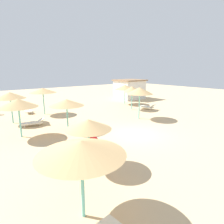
# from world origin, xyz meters

# --- Properties ---
(ground_plane) EXTENTS (80.00, 80.00, 0.00)m
(ground_plane) POSITION_xyz_m (0.00, 0.00, 0.00)
(ground_plane) COLOR #D1B284
(parasol_0) EXTENTS (2.67, 2.67, 2.87)m
(parasol_0) POSITION_xyz_m (-6.81, 9.17, 2.57)
(parasol_0) COLOR #6BC6BC
(parasol_0) RESTS_ON ground
(parasol_1) EXTENTS (2.85, 2.85, 2.89)m
(parasol_1) POSITION_xyz_m (-3.31, 10.94, 2.62)
(parasol_1) COLOR #6BC6BC
(parasol_1) RESTS_ON ground
(parasol_2) EXTENTS (2.86, 2.86, 2.73)m
(parasol_2) POSITION_xyz_m (-7.32, -4.85, 2.48)
(parasol_2) COLOR #6BC6BC
(parasol_2) RESTS_ON ground
(parasol_3) EXTENTS (2.29, 2.29, 2.52)m
(parasol_3) POSITION_xyz_m (-5.43, -2.12, 2.23)
(parasol_3) COLOR #6BC6BC
(parasol_3) RESTS_ON ground
(parasol_4) EXTENTS (2.22, 2.22, 2.87)m
(parasol_4) POSITION_xyz_m (5.98, 6.75, 2.51)
(parasol_4) COLOR #6BC6BC
(parasol_4) RESTS_ON ground
(parasol_5) EXTENTS (2.76, 2.76, 2.55)m
(parasol_5) POSITION_xyz_m (-3.68, 4.17, 2.28)
(parasol_5) COLOR #6BC6BC
(parasol_5) RESTS_ON ground
(parasol_6) EXTENTS (2.99, 2.99, 2.76)m
(parasol_6) POSITION_xyz_m (7.74, 10.02, 2.41)
(parasol_6) COLOR #6BC6BC
(parasol_6) RESTS_ON ground
(parasol_7) EXTENTS (2.62, 2.62, 3.16)m
(parasol_7) POSITION_xyz_m (3.53, 3.14, 2.81)
(parasol_7) COLOR #6BC6BC
(parasol_7) RESTS_ON ground
(parasol_8) EXTENTS (2.72, 2.72, 2.84)m
(parasol_8) POSITION_xyz_m (-7.10, 4.75, 2.53)
(parasol_8) COLOR #6BC6BC
(parasol_8) RESTS_ON ground
(lounger_0) EXTENTS (1.99, 0.97, 0.64)m
(lounger_0) POSITION_xyz_m (-5.57, 7.04, 0.31)
(lounger_0) COLOR silver
(lounger_0) RESTS_ON ground
(lounger_1) EXTENTS (0.73, 1.88, 0.80)m
(lounger_1) POSITION_xyz_m (-4.57, 12.66, 0.32)
(lounger_1) COLOR silver
(lounger_1) RESTS_ON ground
(lounger_3) EXTENTS (1.23, 1.99, 0.72)m
(lounger_3) POSITION_xyz_m (-6.10, -0.90, 0.32)
(lounger_3) COLOR silver
(lounger_3) RESTS_ON ground
(lounger_4) EXTENTS (1.04, 1.99, 0.68)m
(lounger_4) POSITION_xyz_m (7.75, 5.71, 0.31)
(lounger_4) COLOR silver
(lounger_4) RESTS_ON ground
(beach_cabana) EXTENTS (4.51, 3.98, 3.20)m
(beach_cabana) POSITION_xyz_m (11.67, 13.28, 1.62)
(beach_cabana) COLOR white
(beach_cabana) RESTS_ON ground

